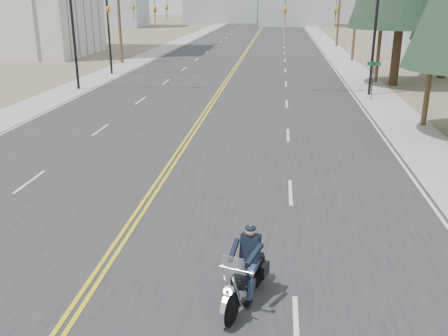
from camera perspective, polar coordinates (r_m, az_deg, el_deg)
road at (r=75.52m, az=2.99°, el=13.80°), size 20.00×200.00×0.01m
sidewalk_left at (r=77.06m, az=-5.83°, el=13.84°), size 3.00×200.00×0.01m
sidewalk_right at (r=75.72m, az=11.96°, el=13.45°), size 3.00×200.00×0.01m
traffic_mast_left at (r=39.48m, az=-14.12°, el=15.76°), size 7.10×0.26×7.00m
traffic_mast_right at (r=37.41m, az=13.77°, el=15.63°), size 7.10×0.26×7.00m
traffic_mast_far at (r=47.18m, az=-11.11°, el=16.32°), size 6.10×0.26×7.00m
street_sign at (r=36.00m, az=16.68°, el=10.25°), size 0.90×0.06×2.62m
utility_pole_b at (r=29.23m, az=23.24°, el=15.96°), size 2.20×0.30×11.50m
utility_pole_c at (r=43.85m, az=17.66°, el=16.76°), size 2.20×0.30×11.00m
utility_pole_d at (r=58.65m, az=14.91°, el=17.60°), size 2.20×0.30×11.50m
utility_pole_e at (r=75.53m, az=13.05°, el=17.72°), size 2.20×0.30×11.00m
utility_pole_left at (r=55.74m, az=-11.94°, el=17.25°), size 2.20×0.30×10.50m
haze_bldg_e at (r=156.45m, az=14.59°, el=18.12°), size 14.00×14.00×12.00m
motorcyclist at (r=11.58m, az=2.38°, el=-11.35°), size 1.70×2.60×1.87m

